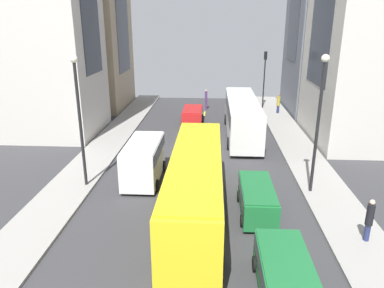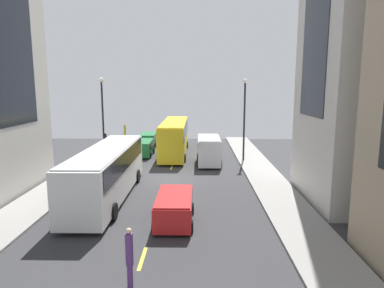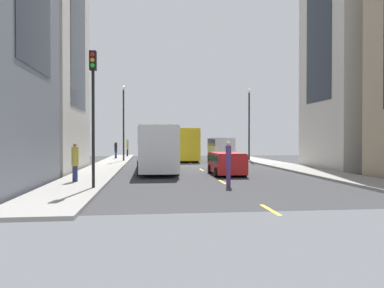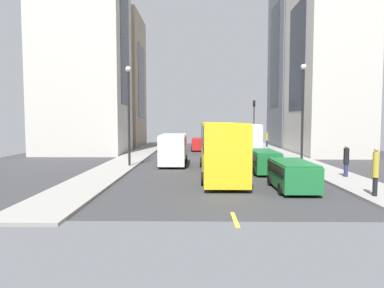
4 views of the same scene
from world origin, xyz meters
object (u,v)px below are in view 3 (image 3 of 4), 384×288
Objects in this scene: car_green_0 at (152,151)px; pedestrian_walking_far at (228,162)px; city_bus_white at (157,145)px; traffic_light_near_corner at (93,94)px; pedestrian_crossing_mid at (116,149)px; pedestrian_waiting_curb at (75,161)px; delivery_van_white at (221,148)px; car_red_1 at (227,162)px; streetcar_yellow at (183,142)px; pedestrian_crossing_near at (127,147)px; car_green_2 at (156,152)px.

pedestrian_walking_far is (3.60, -30.19, 0.33)m from car_green_0.
city_bus_white is 1.90× the size of traffic_light_near_corner.
pedestrian_crossing_mid is (-4.40, -3.55, 0.34)m from car_green_0.
pedestrian_crossing_mid is (-0.02, 24.68, 0.01)m from pedestrian_waiting_curb.
delivery_van_white reaches higher than car_green_0.
pedestrian_walking_far is at bearing -99.87° from delivery_van_white.
city_bus_white is 11.57m from traffic_light_near_corner.
car_red_1 is at bearing -40.32° from city_bus_white.
traffic_light_near_corner reaches higher than pedestrian_walking_far.
pedestrian_waiting_curb is (-7.93, -23.12, -0.88)m from streetcar_yellow.
traffic_light_near_corner is at bearing -138.67° from car_red_1.
streetcar_yellow is (3.37, 14.95, 0.11)m from city_bus_white.
city_bus_white is at bearing -50.19° from pedestrian_crossing_near.
car_red_1 is at bearing 41.33° from traffic_light_near_corner.
pedestrian_crossing_mid reaches higher than car_green_0.
car_green_2 is 2.09× the size of pedestrian_waiting_curb.
car_red_1 is 0.66× the size of traffic_light_near_corner.
city_bus_white is 14.09m from car_green_2.
car_green_2 is 24.40m from pedestrian_walking_far.
pedestrian_waiting_curb reaches higher than car_green_0.
car_red_1 is 10.13m from pedestrian_waiting_curb.
streetcar_yellow is 8.15m from pedestrian_crossing_mid.
city_bus_white is 2.83× the size of car_green_2.
pedestrian_crossing_mid is at bearing 152.66° from car_green_2.
pedestrian_crossing_near is at bearing -133.52° from pedestrian_walking_far.
delivery_van_white is at bearing 55.52° from city_bus_white.
traffic_light_near_corner reaches higher than city_bus_white.
car_green_2 is at bearing 89.28° from city_bus_white.
traffic_light_near_corner reaches higher than car_green_2.
pedestrian_walking_far is 1.12× the size of pedestrian_waiting_curb.
car_red_1 is 11.06m from traffic_light_near_corner.
car_green_0 is 5.66m from pedestrian_crossing_mid.
car_green_0 is 31.22m from traffic_light_near_corner.
pedestrian_walking_far is (-3.52, -20.23, -0.26)m from delivery_van_white.
streetcar_yellow is at bearing -55.13° from car_green_0.
delivery_van_white is 2.15× the size of pedestrian_crossing_near.
traffic_light_near_corner reaches higher than pedestrian_crossing_mid.
pedestrian_crossing_near is at bearing 107.40° from car_red_1.
car_red_1 is at bearing -41.88° from pedestrian_crossing_near.
pedestrian_crossing_near reaches higher than car_green_2.
delivery_van_white is 1.18× the size of car_red_1.
pedestrian_crossing_near is at bearing 90.55° from traffic_light_near_corner.
pedestrian_waiting_curb is (-4.74, -22.22, 0.30)m from car_green_2.
pedestrian_crossing_mid reaches higher than car_green_2.
streetcar_yellow reaches higher than car_green_0.
pedestrian_crossing_mid is at bearing 105.53° from city_bus_white.
pedestrian_walking_far is at bearing -89.90° from streetcar_yellow.
streetcar_yellow is at bearing 75.66° from traffic_light_near_corner.
car_green_0 is at bearing -138.88° from pedestrian_walking_far.
pedestrian_crossing_near is at bearing 8.31° from pedestrian_crossing_mid.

